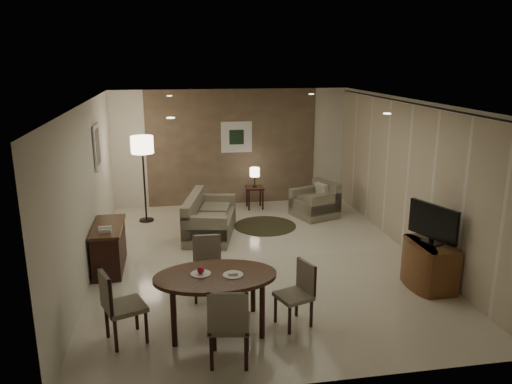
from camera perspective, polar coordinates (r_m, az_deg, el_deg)
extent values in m
cube|color=beige|center=(8.79, 0.22, -7.60)|extent=(5.50, 7.00, 0.00)
cube|color=white|center=(8.13, 0.24, 10.23)|extent=(5.50, 7.00, 0.00)
cube|color=#7A634C|center=(11.75, -2.74, 5.11)|extent=(5.50, 0.00, 2.70)
cube|color=silver|center=(8.35, -18.70, 0.13)|extent=(0.00, 7.00, 2.70)
cube|color=silver|center=(9.23, 17.31, 1.64)|extent=(0.00, 7.00, 2.70)
cube|color=#7A634C|center=(11.73, -2.73, 5.09)|extent=(3.96, 0.03, 2.70)
cylinder|color=black|center=(9.00, 17.55, 9.63)|extent=(0.03, 6.80, 0.03)
cube|color=silver|center=(11.68, -2.24, 6.30)|extent=(0.72, 0.03, 0.72)
cube|color=black|center=(11.66, -2.24, 6.28)|extent=(0.34, 0.01, 0.34)
cube|color=silver|center=(9.40, -17.72, 4.96)|extent=(0.03, 0.60, 0.80)
cube|color=gray|center=(9.40, -17.63, 4.97)|extent=(0.01, 0.46, 0.64)
cylinder|color=white|center=(6.22, -9.73, 8.34)|extent=(0.10, 0.10, 0.01)
cylinder|color=white|center=(6.82, 14.76, 8.66)|extent=(0.10, 0.10, 0.01)
cylinder|color=white|center=(9.80, -9.87, 10.77)|extent=(0.10, 0.10, 0.01)
cylinder|color=white|center=(10.20, 6.36, 11.06)|extent=(0.10, 0.10, 0.01)
cylinder|color=white|center=(6.44, -6.33, -9.29)|extent=(0.26, 0.26, 0.02)
cylinder|color=white|center=(6.38, -2.63, -9.45)|extent=(0.26, 0.26, 0.02)
sphere|color=#AF1431|center=(6.42, -6.34, -8.86)|extent=(0.09, 0.09, 0.09)
cube|color=white|center=(6.37, -2.64, -9.26)|extent=(0.12, 0.08, 0.03)
cylinder|color=#3D3522|center=(10.40, 1.05, -3.87)|extent=(1.28, 1.28, 0.01)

